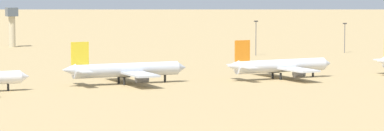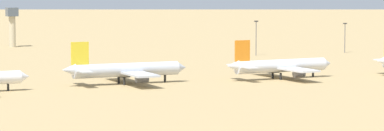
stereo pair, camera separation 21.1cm
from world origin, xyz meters
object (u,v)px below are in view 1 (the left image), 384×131
object	(u,v)px
control_tower	(12,23)
light_pole_west	(256,35)
parked_jet_orange_4	(280,66)
parked_jet_yellow_3	(125,70)
light_pole_east	(345,35)

from	to	relation	value
control_tower	light_pole_west	size ratio (longest dim) A/B	1.26
parked_jet_orange_4	light_pole_west	xyz separation A→B (m)	(39.19, 91.68, 4.31)
control_tower	light_pole_west	xyz separation A→B (m)	(84.15, -92.37, -2.78)
parked_jet_yellow_3	parked_jet_orange_4	world-z (taller)	parked_jet_yellow_3
control_tower	light_pole_west	world-z (taller)	control_tower
parked_jet_orange_4	light_pole_west	bearing A→B (deg)	64.29
parked_jet_yellow_3	parked_jet_orange_4	bearing A→B (deg)	-5.99
parked_jet_yellow_3	light_pole_east	bearing A→B (deg)	31.67
light_pole_west	parked_jet_orange_4	bearing A→B (deg)	-113.15
parked_jet_orange_4	light_pole_west	world-z (taller)	light_pole_west
parked_jet_yellow_3	light_pole_west	world-z (taller)	light_pole_west
parked_jet_yellow_3	light_pole_west	size ratio (longest dim) A/B	2.82
parked_jet_yellow_3	light_pole_west	bearing A→B (deg)	43.22
light_pole_west	light_pole_east	size ratio (longest dim) A/B	1.13
light_pole_east	control_tower	bearing A→B (deg)	143.02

